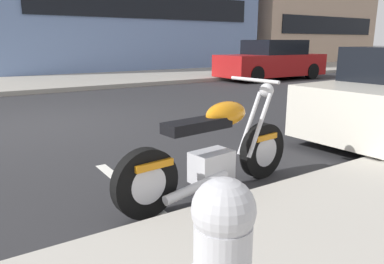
% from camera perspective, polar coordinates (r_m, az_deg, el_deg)
% --- Properties ---
extents(ground_plane, '(260.00, 260.00, 0.00)m').
position_cam_1_polar(ground_plane, '(7.03, -21.22, 1.03)').
color(ground_plane, '#28282B').
extents(sidewalk_far_curb, '(120.00, 5.00, 0.14)m').
position_cam_1_polar(sidewalk_far_curb, '(19.08, 11.64, 9.51)').
color(sidewalk_far_curb, gray).
rests_on(sidewalk_far_curb, ground).
extents(parking_stall_stripe, '(0.12, 2.20, 0.01)m').
position_cam_1_polar(parking_stall_stripe, '(3.61, -8.31, -9.95)').
color(parking_stall_stripe, silver).
rests_on(parking_stall_stripe, ground).
extents(parked_motorcycle, '(2.10, 0.62, 1.10)m').
position_cam_1_polar(parked_motorcycle, '(3.51, 3.44, -3.30)').
color(parked_motorcycle, black).
rests_on(parked_motorcycle, ground).
extents(car_opposite_curb, '(4.49, 1.91, 1.53)m').
position_cam_1_polar(car_opposite_curb, '(15.01, 12.36, 10.78)').
color(car_opposite_curb, '#AD1919').
rests_on(car_opposite_curb, ground).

